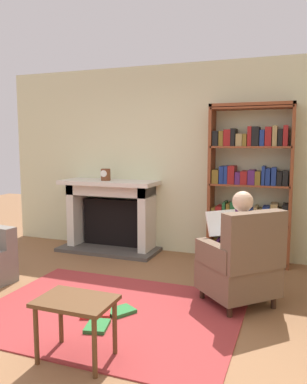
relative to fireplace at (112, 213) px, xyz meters
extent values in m
plane|color=brown|center=(0.98, -2.30, -0.56)|extent=(14.00, 14.00, 0.00)
cube|color=beige|center=(0.98, 0.25, 0.79)|extent=(5.60, 0.10, 2.70)
cube|color=#9B3131|center=(0.98, -2.00, -0.56)|extent=(2.40, 1.80, 0.01)
cube|color=#4C4742|center=(0.00, -0.12, -0.54)|extent=(1.48, 0.64, 0.05)
cube|color=black|center=(0.00, 0.10, -0.16)|extent=(0.96, 0.20, 0.70)
cube|color=silver|center=(-0.58, -0.02, -0.07)|extent=(0.12, 0.44, 0.99)
cube|color=silver|center=(0.58, -0.02, -0.07)|extent=(0.12, 0.44, 0.99)
cube|color=silver|center=(0.00, -0.02, 0.35)|extent=(1.28, 0.44, 0.16)
cube|color=silver|center=(0.00, -0.08, 0.46)|extent=(1.44, 0.56, 0.06)
cylinder|color=brown|center=(-0.04, -0.10, 0.58)|extent=(0.14, 0.14, 0.17)
cylinder|color=white|center=(-0.04, -0.16, 0.60)|extent=(0.10, 0.01, 0.10)
cube|color=brown|center=(1.49, 0.04, 0.49)|extent=(0.04, 0.32, 2.10)
cube|color=brown|center=(2.52, 0.04, 0.49)|extent=(0.04, 0.32, 2.10)
cube|color=brown|center=(2.00, 0.04, 1.52)|extent=(1.06, 0.32, 0.04)
cube|color=brown|center=(2.00, 0.04, -0.50)|extent=(1.02, 0.32, 0.02)
cube|color=brown|center=(1.55, 0.03, -0.39)|extent=(0.06, 0.26, 0.20)
cube|color=#4C1E59|center=(1.61, 0.03, -0.38)|extent=(0.05, 0.26, 0.21)
cube|color=black|center=(1.68, 0.03, -0.38)|extent=(0.08, 0.26, 0.21)
cube|color=#1E592D|center=(1.76, 0.03, -0.36)|extent=(0.06, 0.26, 0.25)
cube|color=maroon|center=(1.84, 0.03, -0.38)|extent=(0.08, 0.26, 0.21)
cube|color=#997F4C|center=(1.93, 0.03, -0.40)|extent=(0.09, 0.26, 0.18)
cube|color=black|center=(2.01, 0.03, -0.39)|extent=(0.05, 0.26, 0.21)
cube|color=#1E592D|center=(2.06, 0.03, -0.40)|extent=(0.05, 0.26, 0.18)
cube|color=#997F4C|center=(2.12, 0.03, -0.40)|extent=(0.07, 0.26, 0.18)
cube|color=#997F4C|center=(2.19, 0.03, -0.37)|extent=(0.05, 0.26, 0.24)
cube|color=brown|center=(2.27, 0.03, -0.37)|extent=(0.09, 0.26, 0.25)
cube|color=maroon|center=(2.35, 0.03, -0.41)|extent=(0.07, 0.26, 0.16)
cube|color=black|center=(2.43, 0.03, -0.37)|extent=(0.07, 0.26, 0.24)
cube|color=brown|center=(2.00, 0.04, -0.01)|extent=(1.02, 0.32, 0.02)
cube|color=brown|center=(1.55, 0.03, 0.09)|extent=(0.05, 0.26, 0.17)
cube|color=maroon|center=(1.62, 0.03, 0.10)|extent=(0.08, 0.26, 0.19)
cube|color=#1E592D|center=(1.69, 0.03, 0.13)|extent=(0.04, 0.26, 0.25)
cube|color=brown|center=(1.74, 0.03, 0.12)|extent=(0.05, 0.26, 0.23)
cube|color=#1E592D|center=(1.81, 0.03, 0.13)|extent=(0.07, 0.26, 0.26)
cube|color=#4C1E59|center=(1.88, 0.03, 0.13)|extent=(0.07, 0.26, 0.24)
cube|color=navy|center=(1.94, 0.03, 0.08)|extent=(0.05, 0.26, 0.16)
cube|color=navy|center=(2.02, 0.03, 0.09)|extent=(0.09, 0.26, 0.17)
cube|color=#997F4C|center=(2.10, 0.03, 0.11)|extent=(0.05, 0.26, 0.21)
cube|color=brown|center=(2.15, 0.03, 0.10)|extent=(0.04, 0.26, 0.18)
cube|color=navy|center=(2.23, 0.03, 0.11)|extent=(0.09, 0.26, 0.21)
cube|color=#997F4C|center=(2.32, 0.03, 0.14)|extent=(0.09, 0.26, 0.26)
cube|color=brown|center=(2.40, 0.03, 0.10)|extent=(0.05, 0.26, 0.19)
cube|color=black|center=(2.46, 0.03, 0.13)|extent=(0.07, 0.26, 0.26)
cube|color=brown|center=(2.00, 0.04, 0.49)|extent=(1.02, 0.32, 0.02)
cube|color=brown|center=(1.57, 0.03, 0.59)|extent=(0.09, 0.26, 0.18)
cube|color=navy|center=(1.65, 0.03, 0.62)|extent=(0.05, 0.26, 0.23)
cube|color=navy|center=(1.70, 0.03, 0.62)|extent=(0.05, 0.26, 0.23)
cube|color=maroon|center=(1.77, 0.03, 0.62)|extent=(0.09, 0.26, 0.24)
cube|color=#4C1E59|center=(1.86, 0.03, 0.58)|extent=(0.07, 0.26, 0.16)
cube|color=maroon|center=(1.94, 0.03, 0.59)|extent=(0.09, 0.26, 0.17)
cube|color=#4C1E59|center=(2.03, 0.03, 0.59)|extent=(0.09, 0.26, 0.19)
cube|color=brown|center=(2.11, 0.03, 0.59)|extent=(0.07, 0.26, 0.17)
cube|color=navy|center=(2.18, 0.03, 0.62)|extent=(0.04, 0.26, 0.24)
cube|color=navy|center=(2.23, 0.03, 0.61)|extent=(0.06, 0.26, 0.21)
cube|color=navy|center=(2.31, 0.03, 0.61)|extent=(0.06, 0.26, 0.23)
cube|color=black|center=(2.37, 0.03, 0.59)|extent=(0.06, 0.26, 0.17)
cube|color=black|center=(2.45, 0.03, 0.60)|extent=(0.06, 0.26, 0.19)
cube|color=brown|center=(2.00, 0.04, 0.98)|extent=(1.02, 0.32, 0.02)
cube|color=black|center=(1.56, 0.03, 1.09)|extent=(0.07, 0.26, 0.19)
cube|color=brown|center=(1.63, 0.03, 1.09)|extent=(0.06, 0.26, 0.19)
cube|color=maroon|center=(1.71, 0.03, 1.10)|extent=(0.09, 0.26, 0.21)
cube|color=black|center=(1.78, 0.03, 1.11)|extent=(0.05, 0.26, 0.23)
cube|color=#997F4C|center=(1.86, 0.03, 1.07)|extent=(0.08, 0.26, 0.16)
cube|color=brown|center=(1.93, 0.03, 1.07)|extent=(0.05, 0.26, 0.16)
cube|color=maroon|center=(1.99, 0.03, 1.12)|extent=(0.05, 0.26, 0.25)
cube|color=black|center=(2.06, 0.03, 1.12)|extent=(0.09, 0.26, 0.25)
cube|color=navy|center=(2.15, 0.03, 1.10)|extent=(0.06, 0.26, 0.20)
cube|color=maroon|center=(2.22, 0.03, 1.12)|extent=(0.08, 0.26, 0.24)
cube|color=#997F4C|center=(2.30, 0.03, 1.12)|extent=(0.06, 0.26, 0.25)
cube|color=black|center=(2.36, 0.03, 1.10)|extent=(0.06, 0.26, 0.21)
cube|color=maroon|center=(2.43, 0.03, 1.12)|extent=(0.06, 0.26, 0.26)
cube|color=brown|center=(2.00, 0.04, 1.48)|extent=(1.02, 0.32, 0.02)
cylinder|color=#331E14|center=(2.08, -1.01, -0.50)|extent=(0.05, 0.05, 0.12)
cylinder|color=#331E14|center=(1.72, -1.37, -0.50)|extent=(0.05, 0.05, 0.12)
cylinder|color=#331E14|center=(2.42, -1.36, -0.50)|extent=(0.05, 0.05, 0.12)
cylinder|color=#331E14|center=(2.06, -1.72, -0.50)|extent=(0.05, 0.05, 0.12)
cube|color=brown|center=(2.07, -1.37, -0.29)|extent=(0.88, 0.88, 0.30)
cube|color=brown|center=(2.24, -1.54, 0.13)|extent=(0.57, 0.56, 0.55)
cube|color=brown|center=(2.26, -1.18, -0.03)|extent=(0.47, 0.47, 0.22)
cube|color=brown|center=(1.88, -1.56, -0.03)|extent=(0.47, 0.47, 0.22)
cube|color=silver|center=(2.10, -1.40, 0.11)|extent=(0.37, 0.37, 0.50)
sphere|color=#D8AD8C|center=(2.10, -1.40, 0.48)|extent=(0.20, 0.20, 0.20)
cube|color=#191E3F|center=(2.02, -1.20, -0.09)|extent=(0.37, 0.37, 0.12)
cube|color=#191E3F|center=(1.91, -1.31, -0.09)|extent=(0.37, 0.37, 0.12)
cylinder|color=#191E3F|center=(1.89, -1.07, -0.35)|extent=(0.10, 0.10, 0.42)
cylinder|color=#191E3F|center=(1.77, -1.18, -0.35)|extent=(0.10, 0.10, 0.42)
cube|color=white|center=(1.87, -1.17, 0.21)|extent=(0.33, 0.33, 0.25)
cube|color=brown|center=(1.11, -2.80, -0.11)|extent=(0.56, 0.39, 0.03)
cylinder|color=brown|center=(0.87, -2.95, -0.34)|extent=(0.04, 0.04, 0.44)
cylinder|color=brown|center=(1.35, -2.95, -0.34)|extent=(0.04, 0.04, 0.44)
cylinder|color=brown|center=(0.87, -2.64, -0.34)|extent=(0.04, 0.04, 0.44)
cylinder|color=brown|center=(1.35, -2.64, -0.34)|extent=(0.04, 0.04, 0.44)
cube|color=#267233|center=(1.09, -1.99, -0.53)|extent=(0.29, 0.31, 0.03)
cube|color=red|center=(0.89, -2.11, -0.53)|extent=(0.32, 0.29, 0.04)
cube|color=#267233|center=(1.02, -2.33, -0.53)|extent=(0.23, 0.28, 0.03)
camera|label=1|loc=(2.58, -5.11, 1.03)|focal=36.05mm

